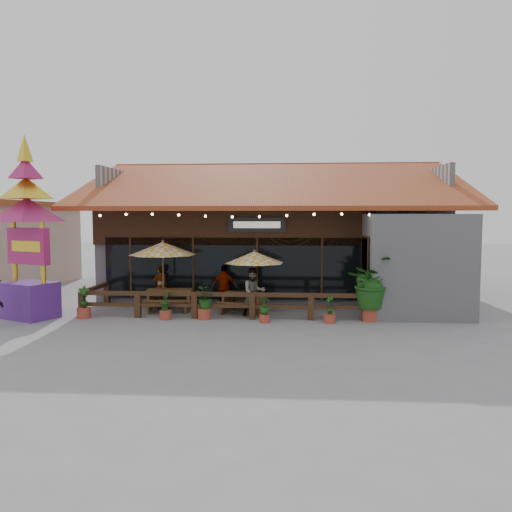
# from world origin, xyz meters

# --- Properties ---
(ground) EXTENTS (100.00, 100.00, 0.00)m
(ground) POSITION_xyz_m (0.00, 0.00, 0.00)
(ground) COLOR gray
(ground) RESTS_ON ground
(restaurant_building) EXTENTS (15.50, 14.73, 6.09)m
(restaurant_building) POSITION_xyz_m (0.26, 6.61, 2.21)
(restaurant_building) COLOR #AFAFB4
(restaurant_building) RESTS_ON ground
(patio_railing) EXTENTS (10.00, 2.60, 0.92)m
(patio_railing) POSITION_xyz_m (-2.25, -0.27, 0.61)
(patio_railing) COLOR #432D18
(patio_railing) RESTS_ON ground
(umbrella_left) EXTENTS (3.12, 3.12, 2.65)m
(umbrella_left) POSITION_xyz_m (-3.96, 0.92, 2.31)
(umbrella_left) COLOR brown
(umbrella_left) RESTS_ON ground
(umbrella_right) EXTENTS (2.71, 2.71, 2.33)m
(umbrella_right) POSITION_xyz_m (-0.51, 0.59, 2.03)
(umbrella_right) COLOR brown
(umbrella_right) RESTS_ON ground
(picnic_table_left) EXTENTS (1.79, 1.58, 0.80)m
(picnic_table_left) POSITION_xyz_m (-3.71, 0.82, 0.54)
(picnic_table_left) COLOR brown
(picnic_table_left) RESTS_ON ground
(picnic_table_right) EXTENTS (1.86, 1.72, 0.74)m
(picnic_table_right) POSITION_xyz_m (-0.91, 0.57, 0.50)
(picnic_table_right) COLOR brown
(picnic_table_right) RESTS_ON ground
(thai_sign_tower) EXTENTS (3.31, 3.31, 6.78)m
(thai_sign_tower) POSITION_xyz_m (-8.20, -0.84, 3.58)
(thai_sign_tower) COLOR #542383
(thai_sign_tower) RESTS_ON ground
(tropical_plant) EXTENTS (2.09, 2.11, 2.20)m
(tropical_plant) POSITION_xyz_m (3.49, -0.47, 1.26)
(tropical_plant) COLOR #9A3C2A
(tropical_plant) RESTS_ON ground
(diner_a) EXTENTS (0.70, 0.66, 1.61)m
(diner_a) POSITION_xyz_m (-4.23, 1.53, 0.81)
(diner_a) COLOR #371F11
(diner_a) RESTS_ON ground
(diner_b) EXTENTS (1.00, 0.89, 1.71)m
(diner_b) POSITION_xyz_m (-0.50, 0.11, 0.85)
(diner_b) COLOR #371F11
(diner_b) RESTS_ON ground
(diner_c) EXTENTS (1.03, 0.52, 1.69)m
(diner_c) POSITION_xyz_m (-1.70, 1.32, 0.84)
(diner_c) COLOR #371F11
(diner_c) RESTS_ON ground
(planter_a) EXTENTS (0.46, 0.46, 1.12)m
(planter_a) POSITION_xyz_m (-6.35, -0.72, 0.47)
(planter_a) COLOR #9A3C2A
(planter_a) RESTS_ON ground
(planter_b) EXTENTS (0.40, 0.40, 0.98)m
(planter_b) POSITION_xyz_m (-3.47, -0.73, 0.44)
(planter_b) COLOR #9A3C2A
(planter_b) RESTS_ON ground
(planter_c) EXTENTS (0.76, 0.69, 1.11)m
(planter_c) POSITION_xyz_m (-2.15, -0.61, 0.63)
(planter_c) COLOR #9A3C2A
(planter_c) RESTS_ON ground
(planter_d) EXTENTS (0.41, 0.41, 0.85)m
(planter_d) POSITION_xyz_m (-0.05, -1.02, 0.41)
(planter_d) COLOR #9A3C2A
(planter_d) RESTS_ON ground
(planter_e) EXTENTS (0.38, 0.39, 0.94)m
(planter_e) POSITION_xyz_m (2.10, -0.95, 0.39)
(planter_e) COLOR #9A3C2A
(planter_e) RESTS_ON ground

